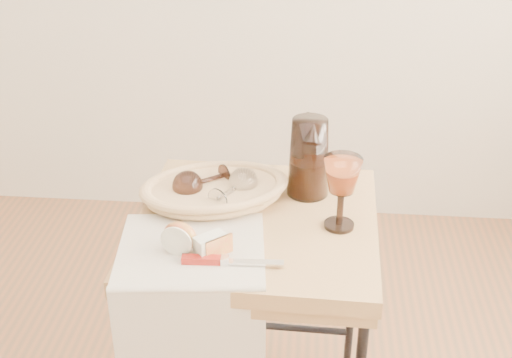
# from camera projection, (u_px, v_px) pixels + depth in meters

# --- Properties ---
(side_table) EXTENTS (0.59, 0.59, 0.73)m
(side_table) POSITION_uv_depth(u_px,v_px,m) (257.00, 336.00, 1.80)
(side_table) COLOR olive
(side_table) RESTS_ON floor
(tea_towel) EXTENTS (0.35, 0.33, 0.01)m
(tea_towel) POSITION_uv_depth(u_px,v_px,m) (191.00, 249.00, 1.51)
(tea_towel) COLOR silver
(tea_towel) RESTS_ON side_table
(bread_basket) EXTENTS (0.38, 0.32, 0.05)m
(bread_basket) POSITION_uv_depth(u_px,v_px,m) (215.00, 193.00, 1.69)
(bread_basket) COLOR #98704F
(bread_basket) RESTS_ON side_table
(goblet_lying_a) EXTENTS (0.15, 0.14, 0.08)m
(goblet_lying_a) POSITION_uv_depth(u_px,v_px,m) (204.00, 181.00, 1.69)
(goblet_lying_a) COLOR #41271E
(goblet_lying_a) RESTS_ON bread_basket
(goblet_lying_b) EXTENTS (0.12, 0.14, 0.07)m
(goblet_lying_b) POSITION_uv_depth(u_px,v_px,m) (233.00, 189.00, 1.66)
(goblet_lying_b) COLOR white
(goblet_lying_b) RESTS_ON bread_basket
(pitcher) EXTENTS (0.18, 0.25, 0.24)m
(pitcher) POSITION_uv_depth(u_px,v_px,m) (309.00, 157.00, 1.69)
(pitcher) COLOR black
(pitcher) RESTS_ON side_table
(wine_goblet) EXTENTS (0.11, 0.11, 0.18)m
(wine_goblet) POSITION_uv_depth(u_px,v_px,m) (341.00, 193.00, 1.56)
(wine_goblet) COLOR white
(wine_goblet) RESTS_ON side_table
(apple_half) EXTENTS (0.09, 0.06, 0.07)m
(apple_half) POSITION_uv_depth(u_px,v_px,m) (180.00, 236.00, 1.49)
(apple_half) COLOR #B21C22
(apple_half) RESTS_ON tea_towel
(apple_wedge) EXTENTS (0.08, 0.07, 0.05)m
(apple_wedge) POSITION_uv_depth(u_px,v_px,m) (211.00, 245.00, 1.48)
(apple_wedge) COLOR beige
(apple_wedge) RESTS_ON tea_towel
(table_knife) EXTENTS (0.22, 0.03, 0.02)m
(table_knife) POSITION_uv_depth(u_px,v_px,m) (228.00, 260.00, 1.45)
(table_knife) COLOR silver
(table_knife) RESTS_ON tea_towel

